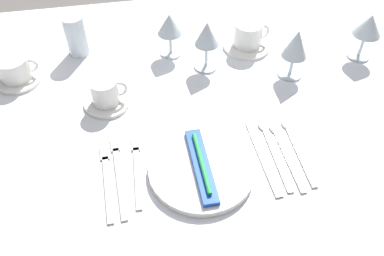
# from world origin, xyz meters

# --- Properties ---
(ground_plane) EXTENTS (6.00, 6.00, 0.00)m
(ground_plane) POSITION_xyz_m (0.00, 0.00, 0.00)
(ground_plane) COLOR slate
(dining_table) EXTENTS (1.80, 1.11, 0.74)m
(dining_table) POSITION_xyz_m (0.00, 0.00, 0.66)
(dining_table) COLOR white
(dining_table) RESTS_ON ground
(dinner_plate) EXTENTS (0.24, 0.24, 0.02)m
(dinner_plate) POSITION_xyz_m (-0.01, -0.23, 0.75)
(dinner_plate) COLOR white
(dinner_plate) RESTS_ON dining_table
(toothbrush_package) EXTENTS (0.04, 0.21, 0.02)m
(toothbrush_package) POSITION_xyz_m (-0.01, -0.23, 0.77)
(toothbrush_package) COLOR blue
(toothbrush_package) RESTS_ON dinner_plate
(fork_outer) EXTENTS (0.03, 0.21, 0.00)m
(fork_outer) POSITION_xyz_m (-0.15, -0.19, 0.74)
(fork_outer) COLOR beige
(fork_outer) RESTS_ON dining_table
(fork_inner) EXTENTS (0.03, 0.23, 0.00)m
(fork_inner) POSITION_xyz_m (-0.20, -0.20, 0.74)
(fork_inner) COLOR beige
(fork_inner) RESTS_ON dining_table
(fork_salad) EXTENTS (0.02, 0.21, 0.00)m
(fork_salad) POSITION_xyz_m (-0.22, -0.21, 0.74)
(fork_salad) COLOR beige
(fork_salad) RESTS_ON dining_table
(dinner_knife) EXTENTS (0.02, 0.23, 0.00)m
(dinner_knife) POSITION_xyz_m (0.14, -0.22, 0.74)
(dinner_knife) COLOR beige
(dinner_knife) RESTS_ON dining_table
(spoon_soup) EXTENTS (0.03, 0.22, 0.01)m
(spoon_soup) POSITION_xyz_m (0.17, -0.18, 0.74)
(spoon_soup) COLOR beige
(spoon_soup) RESTS_ON dining_table
(spoon_dessert) EXTENTS (0.03, 0.22, 0.01)m
(spoon_dessert) POSITION_xyz_m (0.20, -0.19, 0.74)
(spoon_dessert) COLOR beige
(spoon_dessert) RESTS_ON dining_table
(spoon_tea) EXTENTS (0.03, 0.22, 0.01)m
(spoon_tea) POSITION_xyz_m (0.23, -0.18, 0.74)
(spoon_tea) COLOR beige
(spoon_tea) RESTS_ON dining_table
(saucer_left) EXTENTS (0.12, 0.12, 0.01)m
(saucer_left) POSITION_xyz_m (-0.21, 0.03, 0.74)
(saucer_left) COLOR white
(saucer_left) RESTS_ON dining_table
(coffee_cup_left) EXTENTS (0.10, 0.07, 0.07)m
(coffee_cup_left) POSITION_xyz_m (-0.21, 0.03, 0.78)
(coffee_cup_left) COLOR white
(coffee_cup_left) RESTS_ON saucer_left
(saucer_right) EXTENTS (0.14, 0.14, 0.01)m
(saucer_right) POSITION_xyz_m (0.22, 0.21, 0.74)
(saucer_right) COLOR white
(saucer_right) RESTS_ON dining_table
(coffee_cup_right) EXTENTS (0.11, 0.08, 0.07)m
(coffee_cup_right) POSITION_xyz_m (0.22, 0.21, 0.79)
(coffee_cup_right) COLOR white
(coffee_cup_right) RESTS_ON saucer_right
(saucer_far) EXTENTS (0.13, 0.13, 0.01)m
(saucer_far) POSITION_xyz_m (-0.46, 0.18, 0.74)
(saucer_far) COLOR white
(saucer_far) RESTS_ON dining_table
(coffee_cup_far) EXTENTS (0.11, 0.09, 0.06)m
(coffee_cup_far) POSITION_xyz_m (-0.45, 0.18, 0.78)
(coffee_cup_far) COLOR white
(coffee_cup_far) RESTS_ON saucer_far
(wine_glass_centre) EXTENTS (0.07, 0.07, 0.15)m
(wine_glass_centre) POSITION_xyz_m (0.08, 0.14, 0.84)
(wine_glass_centre) COLOR silver
(wine_glass_centre) RESTS_ON dining_table
(wine_glass_left) EXTENTS (0.07, 0.07, 0.15)m
(wine_glass_left) POSITION_xyz_m (0.30, 0.06, 0.84)
(wine_glass_left) COLOR silver
(wine_glass_left) RESTS_ON dining_table
(wine_glass_right) EXTENTS (0.08, 0.08, 0.14)m
(wine_glass_right) POSITION_xyz_m (0.53, 0.11, 0.84)
(wine_glass_right) COLOR silver
(wine_glass_right) RESTS_ON dining_table
(wine_glass_far) EXTENTS (0.07, 0.07, 0.13)m
(wine_glass_far) POSITION_xyz_m (-0.02, 0.22, 0.84)
(wine_glass_far) COLOR silver
(wine_glass_far) RESTS_ON dining_table
(drink_tumbler) EXTENTS (0.06, 0.06, 0.12)m
(drink_tumbler) POSITION_xyz_m (-0.29, 0.28, 0.80)
(drink_tumbler) COLOR silver
(drink_tumbler) RESTS_ON dining_table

